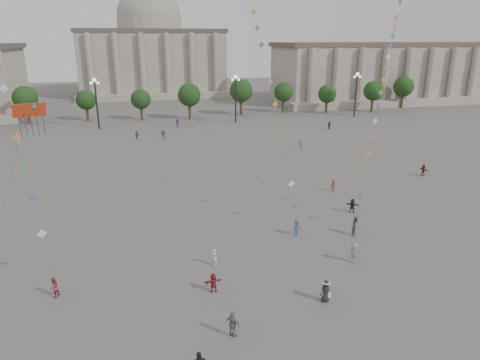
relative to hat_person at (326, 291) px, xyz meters
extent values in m
plane|color=#5B5956|center=(-4.88, -0.08, -0.90)|extent=(360.00, 360.00, 0.00)
cube|color=gray|center=(70.12, 94.92, 7.10)|extent=(80.00, 22.00, 16.00)
cube|color=#50433B|center=(70.12, 94.92, 15.70)|extent=(81.60, 22.44, 1.20)
cube|color=gray|center=(70.12, 81.92, 0.10)|extent=(84.00, 4.00, 2.00)
cube|color=gray|center=(-4.88, 129.92, 9.10)|extent=(46.00, 30.00, 20.00)
cube|color=#50433B|center=(-4.88, 129.92, 19.70)|extent=(46.92, 30.60, 1.20)
cube|color=gray|center=(-4.88, 112.92, 0.10)|extent=(48.30, 4.00, 2.00)
cylinder|color=gray|center=(-4.88, 129.92, 21.60)|extent=(21.00, 21.00, 5.00)
sphere|color=gray|center=(-4.88, 129.92, 24.10)|extent=(21.00, 21.00, 21.00)
cylinder|color=#3A2D1D|center=(-34.88, 77.92, 0.86)|extent=(0.70, 0.70, 3.52)
sphere|color=#183213|center=(-34.88, 77.92, 4.54)|extent=(5.12, 5.12, 5.12)
cylinder|color=#3A2D1D|center=(-22.88, 77.92, 0.86)|extent=(0.70, 0.70, 3.52)
sphere|color=#183213|center=(-22.88, 77.92, 4.54)|extent=(5.12, 5.12, 5.12)
cylinder|color=#3A2D1D|center=(-10.88, 77.92, 0.86)|extent=(0.70, 0.70, 3.52)
sphere|color=#183213|center=(-10.88, 77.92, 4.54)|extent=(5.12, 5.12, 5.12)
cylinder|color=#3A2D1D|center=(1.12, 77.92, 0.86)|extent=(0.70, 0.70, 3.52)
sphere|color=#183213|center=(1.12, 77.92, 4.54)|extent=(5.12, 5.12, 5.12)
cylinder|color=#3A2D1D|center=(13.12, 77.92, 0.86)|extent=(0.70, 0.70, 3.52)
sphere|color=#183213|center=(13.12, 77.92, 4.54)|extent=(5.12, 5.12, 5.12)
cylinder|color=#3A2D1D|center=(25.12, 77.92, 0.86)|extent=(0.70, 0.70, 3.52)
sphere|color=#183213|center=(25.12, 77.92, 4.54)|extent=(5.12, 5.12, 5.12)
cylinder|color=#3A2D1D|center=(37.12, 77.92, 0.86)|extent=(0.70, 0.70, 3.52)
sphere|color=#183213|center=(37.12, 77.92, 4.54)|extent=(5.12, 5.12, 5.12)
cylinder|color=#3A2D1D|center=(49.12, 77.92, 0.86)|extent=(0.70, 0.70, 3.52)
sphere|color=#183213|center=(49.12, 77.92, 4.54)|extent=(5.12, 5.12, 5.12)
cylinder|color=#3A2D1D|center=(61.12, 77.92, 0.86)|extent=(0.70, 0.70, 3.52)
sphere|color=#183213|center=(61.12, 77.92, 4.54)|extent=(5.12, 5.12, 5.12)
cylinder|color=#262628|center=(-19.88, 69.92, 4.10)|extent=(0.36, 0.36, 10.00)
sphere|color=#FFE5B2|center=(-19.88, 69.92, 9.30)|extent=(0.90, 0.90, 0.90)
sphere|color=#FFE5B2|center=(-20.58, 69.92, 8.70)|extent=(0.60, 0.60, 0.60)
sphere|color=#FFE5B2|center=(-19.18, 69.92, 8.70)|extent=(0.60, 0.60, 0.60)
cylinder|color=#262628|center=(10.12, 69.92, 4.10)|extent=(0.36, 0.36, 10.00)
sphere|color=#FFE5B2|center=(10.12, 69.92, 9.30)|extent=(0.90, 0.90, 0.90)
sphere|color=#FFE5B2|center=(9.42, 69.92, 8.70)|extent=(0.60, 0.60, 0.60)
sphere|color=#FFE5B2|center=(10.82, 69.92, 8.70)|extent=(0.60, 0.60, 0.60)
cylinder|color=#262628|center=(40.12, 69.92, 4.10)|extent=(0.36, 0.36, 10.00)
sphere|color=#FFE5B2|center=(40.12, 69.92, 9.30)|extent=(0.90, 0.90, 0.90)
sphere|color=#FFE5B2|center=(39.42, 69.92, 8.70)|extent=(0.60, 0.60, 0.60)
sphere|color=#FFE5B2|center=(40.82, 69.92, 8.70)|extent=(0.60, 0.60, 0.60)
imported|color=#38527E|center=(-3.43, 67.92, 0.05)|extent=(1.17, 1.01, 1.89)
imported|color=black|center=(10.16, 14.93, -0.10)|extent=(1.49, 1.17, 1.58)
imported|color=silver|center=(-0.39, 67.55, 0.05)|extent=(1.83, 1.23, 1.89)
imported|color=slate|center=(4.79, 4.67, 0.04)|extent=(1.38, 1.09, 1.88)
imported|color=silver|center=(15.65, 43.64, 0.02)|extent=(1.59, 1.56, 1.82)
imported|color=maroon|center=(11.19, 21.73, -0.15)|extent=(1.06, 0.76, 1.49)
imported|color=black|center=(27.61, 57.62, -0.10)|extent=(1.46, 1.26, 1.59)
imported|color=silver|center=(-32.38, 55.44, -0.11)|extent=(0.41, 0.59, 1.57)
imported|color=slate|center=(-12.24, 57.75, -0.06)|extent=(1.40, 1.49, 1.67)
imported|color=silver|center=(-6.91, 7.15, -0.13)|extent=(0.62, 0.66, 1.52)
imported|color=#5B5A5E|center=(-7.35, 56.65, 0.05)|extent=(1.12, 0.50, 1.89)
imported|color=maroon|center=(26.26, 24.51, -0.08)|extent=(0.73, 1.58, 1.64)
imported|color=maroon|center=(-7.75, 3.25, -0.13)|extent=(1.46, 0.59, 1.53)
imported|color=slate|center=(-7.50, -2.15, 0.03)|extent=(1.06, 1.10, 1.84)
imported|color=#A02B41|center=(-19.42, 5.48, -0.11)|extent=(0.94, 0.97, 1.58)
imported|color=#324E72|center=(2.04, 10.95, -0.09)|extent=(1.17, 0.88, 1.61)
imported|color=#58595D|center=(7.65, 9.58, 0.08)|extent=(1.20, 1.18, 1.95)
imported|color=black|center=(0.00, 0.00, -0.04)|extent=(0.97, 0.79, 1.72)
cone|color=white|center=(0.00, 0.00, 0.72)|extent=(0.52, 0.52, 0.14)
cylinder|color=white|center=(0.00, 0.00, 0.66)|extent=(0.60, 0.60, 0.02)
cube|color=white|center=(0.25, -0.15, -0.35)|extent=(0.22, 0.10, 0.35)
cube|color=red|center=(-19.81, 8.27, 12.72)|extent=(2.24, 1.27, 1.02)
cube|color=#18861F|center=(-20.16, 8.23, 12.97)|extent=(0.40, 0.31, 0.34)
cube|color=#215EB4|center=(-19.46, 8.23, 12.97)|extent=(0.40, 0.31, 0.34)
sphere|color=gold|center=(-20.16, 8.19, 12.97)|extent=(0.20, 0.20, 0.20)
sphere|color=gold|center=(-19.46, 8.19, 12.97)|extent=(0.20, 0.20, 0.20)
cube|color=white|center=(-20.18, 7.71, 3.35)|extent=(0.76, 0.25, 0.76)
cube|color=#7456AC|center=(-20.93, 9.94, 5.56)|extent=(0.76, 0.25, 0.76)
cube|color=#53A64C|center=(-21.69, 12.17, 7.59)|extent=(0.76, 0.25, 0.76)
cube|color=orange|center=(-22.44, 14.40, 9.53)|extent=(0.76, 0.25, 0.76)
cube|color=#D6718B|center=(-23.20, 16.63, 11.40)|extent=(0.76, 0.25, 0.76)
cube|color=white|center=(-23.96, 18.86, 13.20)|extent=(0.76, 0.25, 0.76)
cube|color=white|center=(2.16, 13.18, 3.70)|extent=(0.76, 0.25, 0.76)
cube|color=#7456AC|center=(2.27, 15.41, 6.19)|extent=(0.76, 0.25, 0.76)
cube|color=#53A64C|center=(2.39, 17.64, 8.49)|extent=(0.76, 0.25, 0.76)
cube|color=orange|center=(2.51, 19.87, 10.67)|extent=(0.76, 0.25, 0.76)
cube|color=#D6718B|center=(2.63, 22.10, 12.78)|extent=(0.76, 0.25, 0.76)
cube|color=white|center=(2.74, 24.32, 14.82)|extent=(0.76, 0.25, 0.76)
cube|color=#7456AC|center=(2.86, 26.55, 16.81)|extent=(0.76, 0.25, 0.76)
cube|color=#53A64C|center=(2.98, 28.78, 18.75)|extent=(0.76, 0.25, 0.76)
cube|color=orange|center=(3.10, 31.01, 20.66)|extent=(0.76, 0.25, 0.76)
cylinder|color=#3F3F3F|center=(21.57, 28.28, 16.09)|extent=(0.02, 0.02, 55.98)
cube|color=#7456AC|center=(8.81, 11.13, 2.68)|extent=(0.76, 0.25, 0.76)
cube|color=#53A64C|center=(9.97, 12.69, 4.35)|extent=(0.76, 0.25, 0.76)
cube|color=orange|center=(11.13, 14.25, 5.89)|extent=(0.76, 0.25, 0.76)
cube|color=#D6718B|center=(12.29, 15.81, 7.36)|extent=(0.76, 0.25, 0.76)
cube|color=white|center=(13.45, 17.37, 8.77)|extent=(0.76, 0.25, 0.76)
cube|color=#7456AC|center=(14.61, 18.93, 10.14)|extent=(0.76, 0.25, 0.76)
cube|color=#53A64C|center=(15.77, 20.49, 11.47)|extent=(0.76, 0.25, 0.76)
cube|color=orange|center=(16.93, 22.05, 12.78)|extent=(0.76, 0.25, 0.76)
cube|color=#D6718B|center=(18.09, 23.61, 14.06)|extent=(0.76, 0.25, 0.76)
cube|color=white|center=(19.25, 25.16, 15.32)|extent=(0.76, 0.25, 0.76)
cube|color=#7456AC|center=(20.41, 26.72, 16.56)|extent=(0.76, 0.25, 0.76)
cube|color=#53A64C|center=(21.57, 28.28, 17.78)|extent=(0.76, 0.25, 0.76)
cube|color=orange|center=(22.73, 29.84, 18.99)|extent=(0.76, 0.25, 0.76)
cube|color=#D6718B|center=(23.89, 31.40, 20.19)|extent=(0.76, 0.25, 0.76)
cube|color=white|center=(25.05, 32.96, 21.37)|extent=(0.76, 0.25, 0.76)
cube|color=#7456AC|center=(26.21, 34.52, 22.54)|extent=(0.76, 0.25, 0.76)
camera|label=1|loc=(-12.71, -24.76, 17.59)|focal=32.00mm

